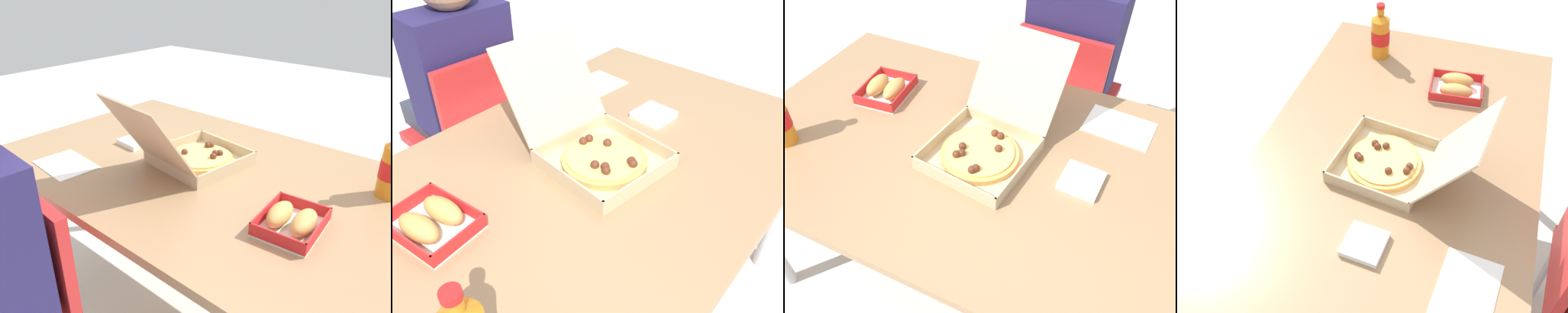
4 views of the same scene
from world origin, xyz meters
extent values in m
plane|color=beige|center=(0.00, 0.00, 0.00)|extent=(10.00, 10.00, 0.00)
cube|color=#997551|center=(0.00, 0.00, 0.69)|extent=(1.47, 0.91, 0.03)
cylinder|color=#B7B7BC|center=(-0.66, 0.38, 0.34)|extent=(0.05, 0.05, 0.68)
cylinder|color=#B7B7BC|center=(0.66, 0.38, 0.34)|extent=(0.05, 0.05, 0.68)
cube|color=red|center=(0.11, 0.75, 0.43)|extent=(0.42, 0.42, 0.04)
cube|color=red|center=(0.10, 0.57, 0.64)|extent=(0.36, 0.05, 0.38)
cylinder|color=#B2B2B7|center=(0.29, 0.91, 0.21)|extent=(0.03, 0.03, 0.43)
cylinder|color=#B2B2B7|center=(-0.05, 0.93, 0.21)|extent=(0.03, 0.03, 0.43)
cylinder|color=#B2B2B7|center=(0.27, 0.57, 0.21)|extent=(0.03, 0.03, 0.43)
cylinder|color=#B2B2B7|center=(-0.07, 0.59, 0.21)|extent=(0.03, 0.03, 0.43)
cylinder|color=#333847|center=(0.21, 0.90, 0.23)|extent=(0.09, 0.09, 0.45)
cylinder|color=#333847|center=(0.03, 0.91, 0.23)|extent=(0.09, 0.09, 0.45)
cube|color=#333847|center=(0.21, 0.85, 0.50)|extent=(0.13, 0.31, 0.10)
cube|color=#333847|center=(0.03, 0.86, 0.50)|extent=(0.13, 0.31, 0.10)
cube|color=#231E4C|center=(0.11, 0.69, 0.76)|extent=(0.37, 0.20, 0.42)
cube|color=tan|center=(0.04, -0.03, 0.71)|extent=(0.32, 0.32, 0.01)
cube|color=tan|center=(0.02, -0.16, 0.73)|extent=(0.28, 0.04, 0.04)
cube|color=tan|center=(-0.10, -0.01, 0.73)|extent=(0.04, 0.28, 0.04)
cube|color=tan|center=(0.18, -0.04, 0.73)|extent=(0.04, 0.28, 0.04)
cube|color=tan|center=(0.06, 0.11, 0.73)|extent=(0.28, 0.04, 0.04)
cube|color=tan|center=(0.07, 0.19, 0.87)|extent=(0.30, 0.20, 0.24)
cylinder|color=tan|center=(0.04, -0.03, 0.72)|extent=(0.23, 0.23, 0.02)
cylinder|color=#EAC666|center=(0.04, -0.03, 0.73)|extent=(0.20, 0.20, 0.01)
sphere|color=#562819|center=(0.06, -0.11, 0.74)|extent=(0.02, 0.02, 0.02)
sphere|color=#562819|center=(0.07, 0.05, 0.74)|extent=(0.02, 0.02, 0.02)
sphere|color=#562819|center=(0.06, -0.10, 0.74)|extent=(0.02, 0.02, 0.02)
sphere|color=#562819|center=(-0.01, -0.07, 0.74)|extent=(0.02, 0.02, 0.02)
sphere|color=#562819|center=(0.00, -0.06, 0.74)|extent=(0.02, 0.02, 0.02)
sphere|color=#562819|center=(0.05, 0.06, 0.74)|extent=(0.02, 0.02, 0.02)
sphere|color=#562819|center=(0.09, 0.00, 0.74)|extent=(0.02, 0.02, 0.02)
sphere|color=#562819|center=(-0.01, -0.04, 0.74)|extent=(0.02, 0.02, 0.02)
cube|color=white|center=(-0.39, 0.12, 0.71)|extent=(0.17, 0.20, 0.00)
cube|color=red|center=(-0.38, 0.03, 0.73)|extent=(0.15, 0.02, 0.03)
cube|color=red|center=(-0.40, 0.21, 0.73)|extent=(0.15, 0.02, 0.03)
cube|color=red|center=(-0.47, 0.11, 0.73)|extent=(0.02, 0.19, 0.03)
cube|color=red|center=(-0.32, 0.13, 0.73)|extent=(0.02, 0.19, 0.03)
ellipsoid|color=tan|center=(-0.43, 0.12, 0.74)|extent=(0.07, 0.12, 0.05)
ellipsoid|color=tan|center=(-0.36, 0.12, 0.74)|extent=(0.07, 0.12, 0.05)
cube|color=white|center=(0.39, 0.29, 0.71)|extent=(0.22, 0.17, 0.00)
cube|color=white|center=(0.34, 0.01, 0.72)|extent=(0.12, 0.12, 0.02)
camera|label=1|loc=(-0.75, 0.92, 1.30)|focal=35.35mm
camera|label=2|loc=(-0.67, -0.57, 1.40)|focal=38.16mm
camera|label=3|loc=(0.41, -0.78, 1.55)|focal=36.79mm
camera|label=4|loc=(0.97, 0.23, 1.78)|focal=41.95mm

